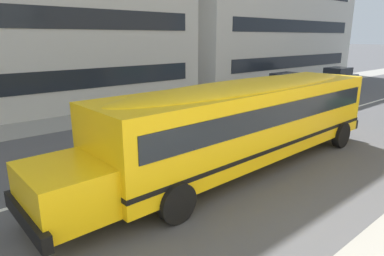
{
  "coord_description": "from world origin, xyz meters",
  "views": [
    {
      "loc": [
        -6.67,
        -8.77,
        4.18
      ],
      "look_at": [
        -0.04,
        -0.97,
        1.37
      ],
      "focal_mm": 31.14,
      "sensor_mm": 36.0,
      "label": 1
    }
  ],
  "objects": [
    {
      "name": "school_bus",
      "position": [
        1.39,
        -1.95,
        1.69
      ],
      "size": [
        12.74,
        3.03,
        2.84
      ],
      "rotation": [
        0.0,
        0.0,
        3.16
      ],
      "color": "yellow",
      "rests_on": "ground_plane"
    },
    {
      "name": "apartment_block_far_right",
      "position": [
        21.61,
        14.09,
        6.65
      ],
      "size": [
        21.2,
        9.7,
        13.3
      ],
      "color": "#B7B7B2",
      "rests_on": "ground_plane"
    },
    {
      "name": "parked_car_white_near_corner",
      "position": [
        14.46,
        5.27,
        0.84
      ],
      "size": [
        3.91,
        1.91,
        1.64
      ],
      "rotation": [
        0.0,
        0.0,
        0.01
      ],
      "color": "silver",
      "rests_on": "ground_plane"
    },
    {
      "name": "lane_centreline",
      "position": [
        0.0,
        0.0,
        0.0
      ],
      "size": [
        110.0,
        0.16,
        0.01
      ],
      "primitive_type": "cube",
      "color": "silver",
      "rests_on": "ground_plane"
    },
    {
      "name": "sidewalk_far",
      "position": [
        0.0,
        7.77,
        0.01
      ],
      "size": [
        120.0,
        3.0,
        0.01
      ],
      "primitive_type": "cube",
      "color": "gray",
      "rests_on": "ground_plane"
    },
    {
      "name": "ground_plane",
      "position": [
        0.0,
        0.0,
        0.0
      ],
      "size": [
        400.0,
        400.0,
        0.0
      ],
      "primitive_type": "plane",
      "color": "#4C4C4F"
    },
    {
      "name": "parked_car_grey_beside_sign",
      "position": [
        21.78,
        5.09,
        0.84
      ],
      "size": [
        3.93,
        1.94,
        1.64
      ],
      "rotation": [
        0.0,
        0.0,
        -0.02
      ],
      "color": "gray",
      "rests_on": "ground_plane"
    }
  ]
}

